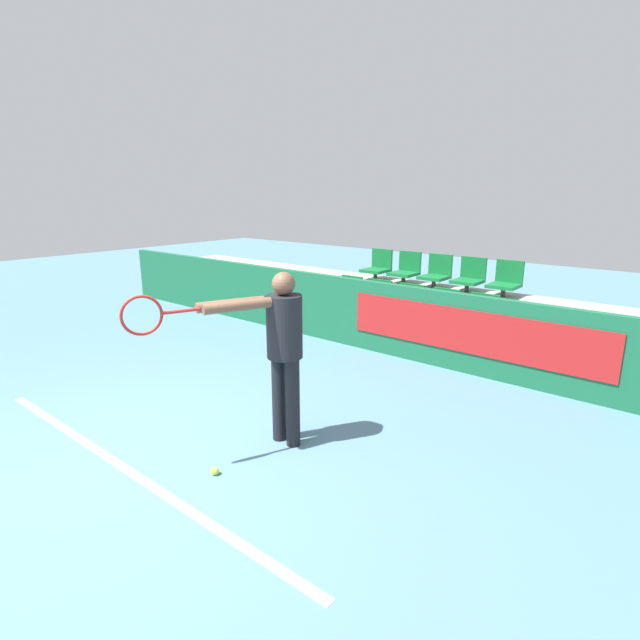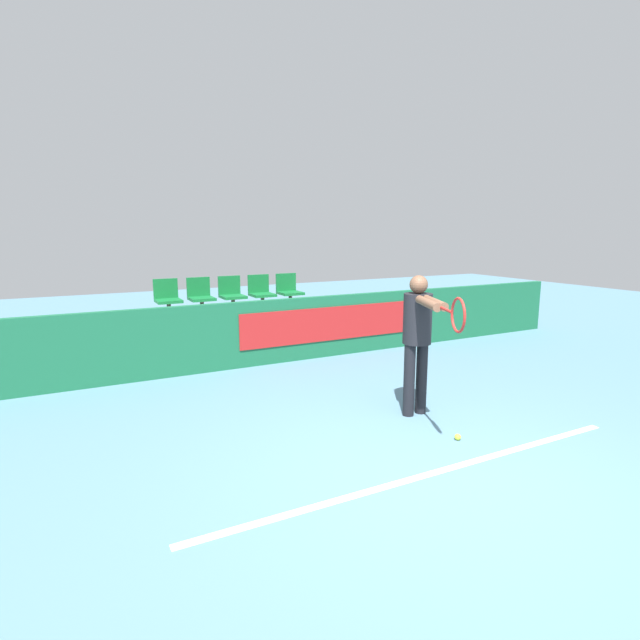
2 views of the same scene
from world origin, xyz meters
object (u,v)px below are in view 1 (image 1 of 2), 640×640
stadium_chair_1 (376,299)px  stadium_chair_8 (470,277)px  tennis_player (278,341)px  stadium_chair_5 (378,266)px  stadium_chair_3 (442,310)px  stadium_chair_7 (436,273)px  stadium_chair_0 (347,295)px  stadium_chair_2 (407,304)px  stadium_chair_4 (480,316)px  tennis_ball (215,471)px  stadium_chair_9 (506,281)px  stadium_chair_6 (406,269)px

stadium_chair_1 → stadium_chair_8: 1.52m
tennis_player → stadium_chair_5: bearing=134.6°
stadium_chair_3 → stadium_chair_7: 1.15m
stadium_chair_0 → stadium_chair_8: 1.99m
stadium_chair_2 → stadium_chair_4: same height
stadium_chair_4 → stadium_chair_7: 1.52m
stadium_chair_8 → stadium_chair_7: bearing=180.0°
stadium_chair_5 → stadium_chair_1: bearing=-57.8°
stadium_chair_5 → tennis_ball: 5.64m
stadium_chair_5 → tennis_player: 4.89m
stadium_chair_9 → stadium_chair_5: bearing=180.0°
stadium_chair_6 → tennis_ball: stadium_chair_6 is taller
stadium_chair_4 → stadium_chair_6: bearing=152.1°
stadium_chair_7 → stadium_chair_9: 1.15m
stadium_chair_4 → stadium_chair_9: (0.00, 0.92, 0.37)m
stadium_chair_1 → stadium_chair_0: bearing=180.0°
stadium_chair_6 → stadium_chair_1: bearing=-90.0°
stadium_chair_4 → stadium_chair_5: (-2.31, 0.92, 0.37)m
stadium_chair_1 → tennis_ball: bearing=-73.6°
tennis_player → stadium_chair_4: bearing=105.2°
stadium_chair_1 → stadium_chair_8: size_ratio=1.00×
stadium_chair_5 → stadium_chair_8: bearing=0.0°
stadium_chair_9 → tennis_ball: 5.35m
stadium_chair_7 → stadium_chair_0: bearing=-141.6°
stadium_chair_6 → tennis_player: bearing=-73.8°
stadium_chair_7 → stadium_chair_3: bearing=-57.8°
stadium_chair_1 → stadium_chair_3: same height
stadium_chair_3 → stadium_chair_9: stadium_chair_9 is taller
stadium_chair_1 → tennis_player: size_ratio=0.33×
stadium_chair_4 → stadium_chair_9: bearing=90.0°
stadium_chair_3 → stadium_chair_7: (-0.58, 0.92, 0.37)m
stadium_chair_3 → stadium_chair_6: size_ratio=1.00×
stadium_chair_0 → stadium_chair_6: 1.15m
tennis_ball → stadium_chair_7: bearing=97.5°
stadium_chair_1 → stadium_chair_7: (0.58, 0.92, 0.37)m
stadium_chair_1 → stadium_chair_9: stadium_chair_9 is taller
stadium_chair_7 → tennis_player: size_ratio=0.33×
stadium_chair_0 → stadium_chair_1: 0.58m
stadium_chair_1 → stadium_chair_9: 1.99m
stadium_chair_1 → stadium_chair_4: (1.73, 0.00, 0.00)m
stadium_chair_5 → tennis_ball: (1.85, -5.24, -0.95)m
stadium_chair_2 → stadium_chair_7: stadium_chair_7 is taller
stadium_chair_0 → stadium_chair_4: bearing=0.0°
stadium_chair_2 → stadium_chair_9: (1.15, 0.92, 0.37)m
stadium_chair_8 → stadium_chair_5: bearing=180.0°
stadium_chair_3 → stadium_chair_9: bearing=57.8°
stadium_chair_3 → stadium_chair_9: 1.15m
stadium_chair_2 → stadium_chair_8: bearing=57.8°
stadium_chair_0 → stadium_chair_1: size_ratio=1.00×
stadium_chair_2 → stadium_chair_9: 1.52m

